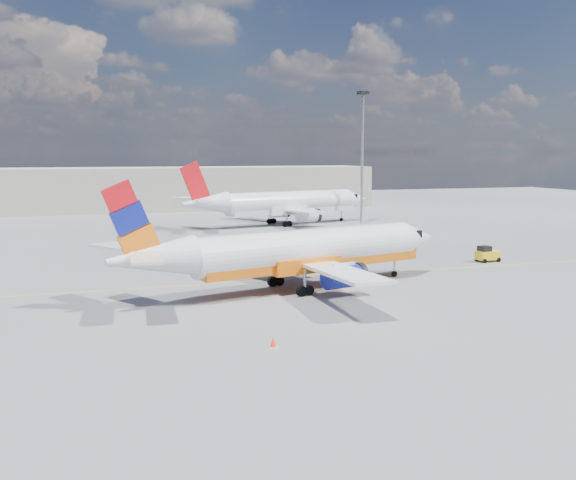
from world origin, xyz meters
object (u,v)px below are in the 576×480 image
object	(u,v)px
second_jet	(284,204)
traffic_cone	(273,342)
main_jet	(299,252)
gse_tug	(487,254)

from	to	relation	value
second_jet	traffic_cone	distance (m)	61.17
main_jet	second_jet	distance (m)	45.81
gse_tug	traffic_cone	distance (m)	35.20
main_jet	gse_tug	world-z (taller)	main_jet
second_jet	main_jet	bearing A→B (deg)	-119.47
second_jet	gse_tug	xyz separation A→B (m)	(9.43, -37.38, -2.46)
second_jet	traffic_cone	xyz separation A→B (m)	(-19.07, -58.04, -2.93)
main_jet	traffic_cone	world-z (taller)	main_jet
second_jet	traffic_cone	size ratio (longest dim) A/B	52.96
second_jet	gse_tug	world-z (taller)	second_jet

